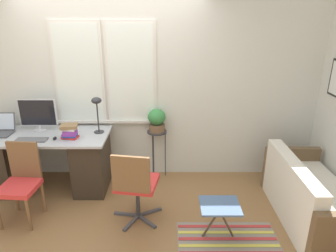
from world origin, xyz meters
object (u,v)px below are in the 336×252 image
(potted_plant, at_px, (157,120))
(folding_stool, at_px, (220,208))
(laptop, at_px, (1,129))
(keyboard, at_px, (31,140))
(office_chair_swivel, at_px, (135,184))
(mouse, at_px, (55,138))
(couch_loveseat, at_px, (310,199))
(desk_chair_wooden, at_px, (21,181))
(monitor, at_px, (38,114))
(book_stack, at_px, (70,131))
(plant_stand, at_px, (157,137))
(desk_lamp, at_px, (97,105))

(potted_plant, relative_size, folding_stool, 0.78)
(laptop, xyz_separation_m, folding_stool, (2.74, -1.06, -0.47))
(keyboard, height_order, office_chair_swivel, office_chair_swivel)
(mouse, height_order, couch_loveseat, mouse)
(desk_chair_wooden, xyz_separation_m, folding_stool, (2.21, -0.35, -0.11))
(monitor, xyz_separation_m, desk_chair_wooden, (0.07, -0.83, -0.53))
(book_stack, xyz_separation_m, plant_stand, (1.09, 0.42, -0.25))
(couch_loveseat, bearing_deg, book_stack, 78.18)
(keyboard, height_order, book_stack, book_stack)
(monitor, relative_size, keyboard, 1.27)
(folding_stool, bearing_deg, desk_lamp, 143.10)
(mouse, height_order, office_chair_swivel, office_chair_swivel)
(potted_plant, bearing_deg, couch_loveseat, -29.67)
(office_chair_swivel, relative_size, couch_loveseat, 0.61)
(office_chair_swivel, relative_size, potted_plant, 2.80)
(mouse, bearing_deg, desk_lamp, 26.38)
(laptop, bearing_deg, desk_lamp, 1.68)
(desk_chair_wooden, bearing_deg, couch_loveseat, 3.28)
(monitor, xyz_separation_m, desk_lamp, (0.82, -0.08, 0.15))
(keyboard, relative_size, folding_stool, 0.94)
(plant_stand, distance_m, folding_stool, 1.51)
(monitor, distance_m, book_stack, 0.59)
(plant_stand, bearing_deg, desk_chair_wooden, -147.52)
(plant_stand, relative_size, folding_stool, 1.72)
(desk_lamp, distance_m, potted_plant, 0.84)
(desk_chair_wooden, bearing_deg, folding_stool, -4.73)
(folding_stool, bearing_deg, keyboard, 160.00)
(keyboard, height_order, desk_lamp, desk_lamp)
(office_chair_swivel, bearing_deg, desk_lamp, -46.77)
(mouse, distance_m, desk_chair_wooden, 0.64)
(plant_stand, bearing_deg, book_stack, -159.01)
(desk_lamp, xyz_separation_m, office_chair_swivel, (0.56, -0.83, -0.66))
(desk_chair_wooden, relative_size, plant_stand, 1.27)
(mouse, height_order, desk_lamp, desk_lamp)
(monitor, bearing_deg, folding_stool, -27.38)
(keyboard, bearing_deg, mouse, 6.00)
(plant_stand, xyz_separation_m, folding_stool, (0.70, -1.31, -0.26))
(laptop, bearing_deg, book_stack, -9.68)
(laptop, xyz_separation_m, monitor, (0.46, 0.12, 0.17))
(mouse, distance_m, potted_plant, 1.35)
(laptop, distance_m, folding_stool, 2.97)
(couch_loveseat, relative_size, plant_stand, 2.10)
(monitor, relative_size, folding_stool, 1.19)
(desk_chair_wooden, height_order, office_chair_swivel, same)
(laptop, relative_size, monitor, 0.63)
(monitor, bearing_deg, potted_plant, 4.80)
(office_chair_swivel, relative_size, plant_stand, 1.27)
(plant_stand, bearing_deg, mouse, -159.79)
(keyboard, distance_m, desk_chair_wooden, 0.56)
(laptop, height_order, couch_loveseat, laptop)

